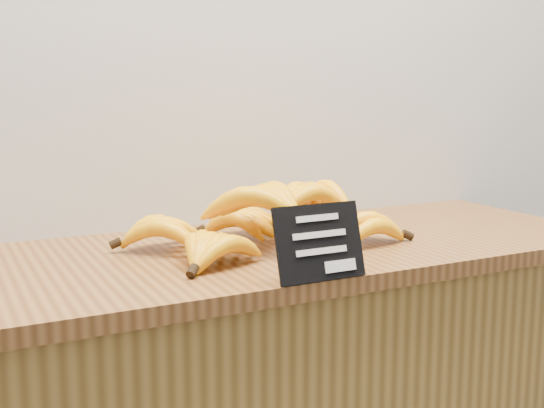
{
  "coord_description": "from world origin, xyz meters",
  "views": [
    {
      "loc": [
        -0.56,
        1.59,
        1.23
      ],
      "look_at": [
        0.0,
        2.7,
        1.02
      ],
      "focal_mm": 45.0,
      "sensor_mm": 36.0,
      "label": 1
    }
  ],
  "objects": [
    {
      "name": "counter_top",
      "position": [
        0.0,
        2.75,
        0.92
      ],
      "size": [
        1.46,
        0.54,
        0.03
      ],
      "primitive_type": "cube",
      "color": "brown",
      "rests_on": "counter"
    },
    {
      "name": "chalkboard_sign",
      "position": [
        -0.01,
        2.5,
        0.99
      ],
      "size": [
        0.15,
        0.04,
        0.12
      ],
      "primitive_type": "cube",
      "rotation": [
        -0.28,
        0.0,
        0.0
      ],
      "color": "black",
      "rests_on": "counter_top"
    },
    {
      "name": "banana_pile",
      "position": [
        0.01,
        2.75,
        0.99
      ],
      "size": [
        0.56,
        0.4,
        0.13
      ],
      "color": "#FFB40A",
      "rests_on": "counter_top"
    }
  ]
}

